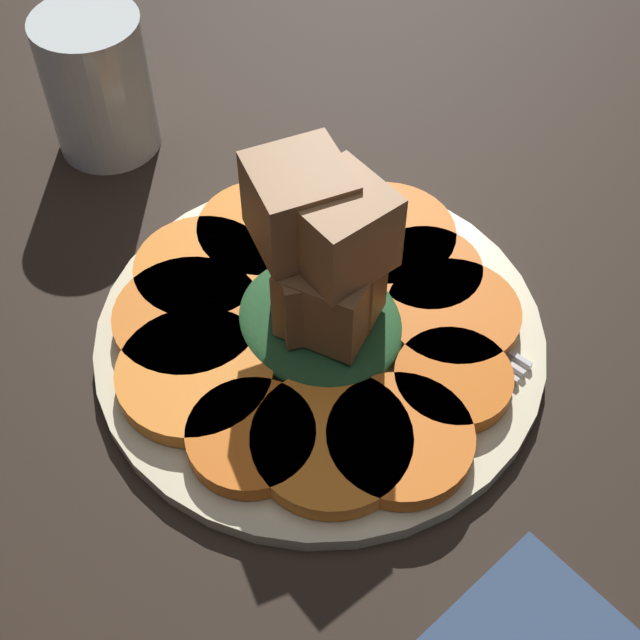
% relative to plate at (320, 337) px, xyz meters
% --- Properties ---
extents(table_slab, '(1.20, 1.20, 0.02)m').
position_rel_plate_xyz_m(table_slab, '(0.00, 0.00, -0.02)').
color(table_slab, black).
rests_on(table_slab, ground).
extents(plate, '(0.26, 0.26, 0.01)m').
position_rel_plate_xyz_m(plate, '(0.00, 0.00, 0.00)').
color(plate, beige).
rests_on(plate, table_slab).
extents(carrot_slice_0, '(0.09, 0.09, 0.01)m').
position_rel_plate_xyz_m(carrot_slice_0, '(0.02, 0.07, 0.01)').
color(carrot_slice_0, orange).
rests_on(carrot_slice_0, plate).
extents(carrot_slice_1, '(0.07, 0.07, 0.01)m').
position_rel_plate_xyz_m(carrot_slice_1, '(-0.03, 0.08, 0.01)').
color(carrot_slice_1, orange).
rests_on(carrot_slice_1, plate).
extents(carrot_slice_2, '(0.08, 0.08, 0.01)m').
position_rel_plate_xyz_m(carrot_slice_2, '(-0.06, 0.05, 0.01)').
color(carrot_slice_2, orange).
rests_on(carrot_slice_2, plate).
extents(carrot_slice_3, '(0.08, 0.08, 0.01)m').
position_rel_plate_xyz_m(carrot_slice_3, '(-0.08, 0.02, 0.01)').
color(carrot_slice_3, orange).
rests_on(carrot_slice_3, plate).
extents(carrot_slice_4, '(0.06, 0.06, 0.01)m').
position_rel_plate_xyz_m(carrot_slice_4, '(-0.08, -0.03, 0.01)').
color(carrot_slice_4, '#D45F12').
rests_on(carrot_slice_4, plate).
extents(carrot_slice_5, '(0.08, 0.08, 0.01)m').
position_rel_plate_xyz_m(carrot_slice_5, '(-0.05, -0.06, 0.01)').
color(carrot_slice_5, orange).
rests_on(carrot_slice_5, plate).
extents(carrot_slice_6, '(0.07, 0.07, 0.01)m').
position_rel_plate_xyz_m(carrot_slice_6, '(-0.01, -0.07, 0.01)').
color(carrot_slice_6, orange).
rests_on(carrot_slice_6, plate).
extents(carrot_slice_7, '(0.09, 0.09, 0.01)m').
position_rel_plate_xyz_m(carrot_slice_7, '(0.02, -0.08, 0.01)').
color(carrot_slice_7, orange).
rests_on(carrot_slice_7, plate).
extents(carrot_slice_8, '(0.07, 0.07, 0.01)m').
position_rel_plate_xyz_m(carrot_slice_8, '(0.06, -0.05, 0.01)').
color(carrot_slice_8, orange).
rests_on(carrot_slice_8, plate).
extents(carrot_slice_9, '(0.08, 0.08, 0.01)m').
position_rel_plate_xyz_m(carrot_slice_9, '(0.08, -0.02, 0.01)').
color(carrot_slice_9, orange).
rests_on(carrot_slice_9, plate).
extents(carrot_slice_10, '(0.08, 0.08, 0.01)m').
position_rel_plate_xyz_m(carrot_slice_10, '(0.08, 0.03, 0.01)').
color(carrot_slice_10, orange).
rests_on(carrot_slice_10, plate).
extents(carrot_slice_11, '(0.09, 0.09, 0.01)m').
position_rel_plate_xyz_m(carrot_slice_11, '(0.05, 0.05, 0.01)').
color(carrot_slice_11, orange).
rests_on(carrot_slice_11, plate).
extents(center_pile, '(0.10, 0.09, 0.11)m').
position_rel_plate_xyz_m(center_pile, '(-0.00, 0.00, 0.05)').
color(center_pile, '#235128').
rests_on(center_pile, plate).
extents(fork, '(0.19, 0.04, 0.00)m').
position_rel_plate_xyz_m(fork, '(-0.01, -0.05, 0.01)').
color(fork, silver).
rests_on(fork, plate).
extents(water_glass, '(0.07, 0.07, 0.10)m').
position_rel_plate_xyz_m(water_glass, '(0.23, -0.01, 0.04)').
color(water_glass, silver).
rests_on(water_glass, table_slab).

